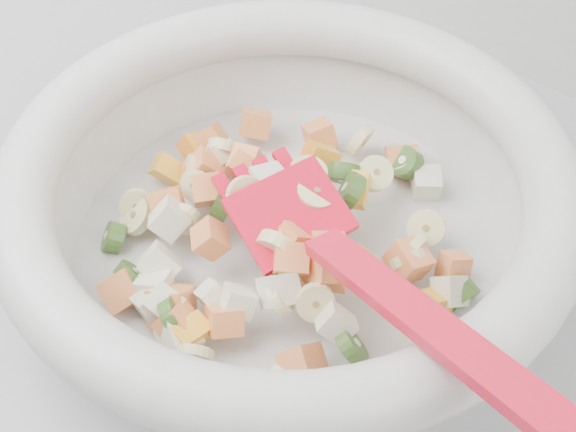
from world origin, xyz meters
The scene contains 1 object.
mixing_bowl centered at (0.09, 1.43, 0.96)m, with size 0.45×0.38×0.15m.
Camera 1 is at (0.35, 1.12, 1.38)m, focal length 55.00 mm.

